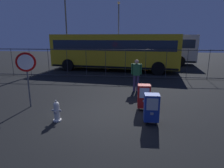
% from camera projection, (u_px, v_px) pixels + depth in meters
% --- Properties ---
extents(ground_plane, '(60.00, 60.00, 0.00)m').
position_uv_depth(ground_plane, '(101.00, 115.00, 7.05)').
color(ground_plane, black).
extents(fire_hydrant, '(0.33, 0.32, 0.75)m').
position_uv_depth(fire_hydrant, '(57.00, 111.00, 6.50)').
color(fire_hydrant, silver).
rests_on(fire_hydrant, ground_plane).
extents(newspaper_box_primary, '(0.48, 0.42, 1.02)m').
position_uv_depth(newspaper_box_primary, '(144.00, 96.00, 7.45)').
color(newspaper_box_primary, black).
rests_on(newspaper_box_primary, ground_plane).
extents(newspaper_box_secondary, '(0.48, 0.42, 1.02)m').
position_uv_depth(newspaper_box_secondary, '(151.00, 107.00, 6.25)').
color(newspaper_box_secondary, black).
rests_on(newspaper_box_secondary, ground_plane).
extents(stop_sign, '(0.71, 0.31, 2.23)m').
position_uv_depth(stop_sign, '(27.00, 68.00, 7.54)').
color(stop_sign, '#4C4F54').
rests_on(stop_sign, ground_plane).
extents(pedestrian, '(0.55, 0.22, 1.67)m').
position_uv_depth(pedestrian, '(136.00, 73.00, 9.99)').
color(pedestrian, '#382D51').
rests_on(pedestrian, ground_plane).
extents(fence_barrier, '(18.03, 0.04, 2.00)m').
position_uv_depth(fence_barrier, '(115.00, 63.00, 13.31)').
color(fence_barrier, '#2D2D33').
rests_on(fence_barrier, ground_plane).
extents(bus_near, '(10.74, 3.90, 3.00)m').
position_uv_depth(bus_near, '(114.00, 50.00, 16.08)').
color(bus_near, gold).
rests_on(bus_near, ground_plane).
extents(bus_far, '(10.72, 3.74, 3.00)m').
position_uv_depth(bus_far, '(143.00, 47.00, 20.20)').
color(bus_far, beige).
rests_on(bus_far, ground_plane).
extents(street_light_near_left, '(0.32, 0.32, 6.52)m').
position_uv_depth(street_light_near_left, '(119.00, 27.00, 21.23)').
color(street_light_near_left, '#4C4F54').
rests_on(street_light_near_left, ground_plane).
extents(street_light_near_right, '(0.32, 0.32, 7.63)m').
position_uv_depth(street_light_near_right, '(66.00, 20.00, 18.83)').
color(street_light_near_right, '#4C4F54').
rests_on(street_light_near_right, ground_plane).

